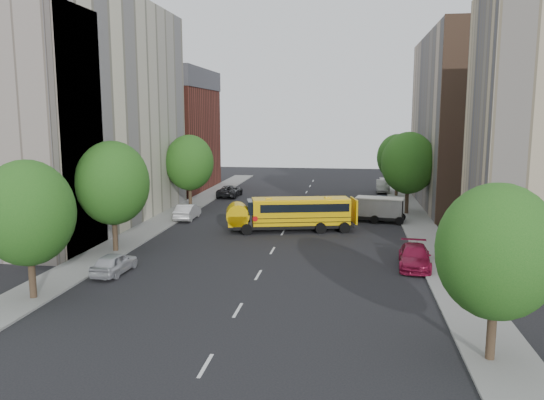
% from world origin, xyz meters
% --- Properties ---
extents(ground, '(120.00, 120.00, 0.00)m').
position_xyz_m(ground, '(0.00, 0.00, 0.00)').
color(ground, black).
rests_on(ground, ground).
extents(sidewalk_left, '(3.00, 80.00, 0.12)m').
position_xyz_m(sidewalk_left, '(-11.50, 5.00, 0.06)').
color(sidewalk_left, slate).
rests_on(sidewalk_left, ground).
extents(sidewalk_right, '(3.00, 80.00, 0.12)m').
position_xyz_m(sidewalk_right, '(11.50, 5.00, 0.06)').
color(sidewalk_right, slate).
rests_on(sidewalk_right, ground).
extents(lane_markings, '(0.15, 64.00, 0.01)m').
position_xyz_m(lane_markings, '(0.00, 10.00, 0.01)').
color(lane_markings, silver).
rests_on(lane_markings, ground).
extents(building_left_cream, '(10.00, 26.00, 20.00)m').
position_xyz_m(building_left_cream, '(-18.00, 6.00, 10.00)').
color(building_left_cream, beige).
rests_on(building_left_cream, ground).
extents(building_left_redbrick, '(10.00, 15.00, 13.00)m').
position_xyz_m(building_left_redbrick, '(-18.00, 28.00, 6.50)').
color(building_left_redbrick, maroon).
rests_on(building_left_redbrick, ground).
extents(building_left_near, '(10.00, 7.00, 17.00)m').
position_xyz_m(building_left_near, '(-18.00, -4.50, 8.50)').
color(building_left_near, '#B5A08C').
rests_on(building_left_near, ground).
extents(building_right_far, '(10.00, 22.00, 18.00)m').
position_xyz_m(building_right_far, '(18.00, 20.00, 9.00)').
color(building_right_far, '#B5A08C').
rests_on(building_right_far, ground).
extents(building_right_sidewall, '(10.10, 0.30, 18.00)m').
position_xyz_m(building_right_sidewall, '(18.00, 9.00, 9.00)').
color(building_right_sidewall, brown).
rests_on(building_right_sidewall, ground).
extents(street_tree_0, '(4.80, 4.80, 7.41)m').
position_xyz_m(street_tree_0, '(-11.00, -14.00, 4.64)').
color(street_tree_0, '#38281C').
rests_on(street_tree_0, ground).
extents(street_tree_1, '(5.12, 5.12, 7.90)m').
position_xyz_m(street_tree_1, '(-11.00, -4.00, 4.95)').
color(street_tree_1, '#38281C').
rests_on(street_tree_1, ground).
extents(street_tree_2, '(4.99, 4.99, 7.71)m').
position_xyz_m(street_tree_2, '(-11.00, 14.00, 4.83)').
color(street_tree_2, '#38281C').
rests_on(street_tree_2, ground).
extents(street_tree_3, '(4.61, 4.61, 7.11)m').
position_xyz_m(street_tree_3, '(11.00, -18.00, 4.45)').
color(street_tree_3, '#38281C').
rests_on(street_tree_3, ground).
extents(street_tree_4, '(5.25, 5.25, 8.10)m').
position_xyz_m(street_tree_4, '(11.00, 14.00, 5.08)').
color(street_tree_4, '#38281C').
rests_on(street_tree_4, ground).
extents(street_tree_5, '(4.86, 4.86, 7.51)m').
position_xyz_m(street_tree_5, '(11.00, 26.00, 4.70)').
color(street_tree_5, '#38281C').
rests_on(street_tree_5, ground).
extents(school_bus, '(10.35, 4.58, 2.85)m').
position_xyz_m(school_bus, '(0.60, 4.81, 1.59)').
color(school_bus, black).
rests_on(school_bus, ground).
extents(safari_truck, '(5.54, 2.83, 2.27)m').
position_xyz_m(safari_truck, '(7.72, 9.88, 1.20)').
color(safari_truck, black).
rests_on(safari_truck, ground).
extents(parked_car_0, '(1.76, 3.99, 1.33)m').
position_xyz_m(parked_car_0, '(-8.80, -8.97, 0.67)').
color(parked_car_0, '#B2B4B9').
rests_on(parked_car_0, ground).
extents(parked_car_1, '(1.67, 4.47, 1.46)m').
position_xyz_m(parked_car_1, '(-9.60, 8.51, 0.73)').
color(parked_car_1, silver).
rests_on(parked_car_1, ground).
extents(parked_car_2, '(2.44, 5.08, 1.40)m').
position_xyz_m(parked_car_2, '(-8.80, 22.83, 0.70)').
color(parked_car_2, black).
rests_on(parked_car_2, ground).
extents(parked_car_3, '(2.34, 4.97, 1.40)m').
position_xyz_m(parked_car_3, '(9.60, -4.87, 0.70)').
color(parked_car_3, maroon).
rests_on(parked_car_3, ground).
extents(parked_car_4, '(1.85, 4.27, 1.44)m').
position_xyz_m(parked_car_4, '(8.80, 16.86, 0.72)').
color(parked_car_4, '#313A56').
rests_on(parked_car_4, ground).
extents(parked_car_5, '(1.76, 4.72, 1.54)m').
position_xyz_m(parked_car_5, '(9.60, 29.43, 0.77)').
color(parked_car_5, gray).
rests_on(parked_car_5, ground).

